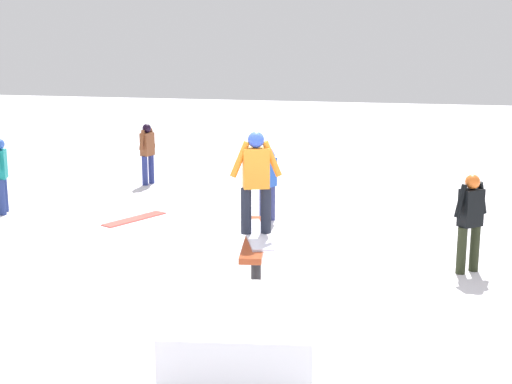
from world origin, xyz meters
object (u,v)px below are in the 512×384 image
Objects in this scene: bystander_black at (470,218)px; bystander_teal at (1,172)px; main_rider_on_rail at (256,185)px; rail_feature at (256,245)px; loose_snowboard_coral at (134,219)px; bystander_blue at (267,180)px; bystander_brown at (147,151)px.

bystander_black is 0.99× the size of bystander_teal.
main_rider_on_rail is 1.02× the size of bystander_black.
rail_feature is 3.33m from bystander_black.
bystander_black is 6.45m from loose_snowboard_coral.
bystander_blue is (3.94, 0.73, -0.73)m from main_rider_on_rail.
main_rider_on_rail reaches higher than bystander_brown.
loose_snowboard_coral is at bearing 22.62° from main_rider_on_rail.
main_rider_on_rail is at bearing -143.46° from bystander_blue.
bystander_teal is (3.31, 6.04, 0.15)m from rail_feature.
loose_snowboard_coral is (-3.26, -1.03, -0.81)m from bystander_brown.
bystander_teal is (3.31, 6.04, -0.69)m from main_rider_on_rail.
bystander_brown is at bearing 78.19° from bystander_blue.
bystander_black is (-2.26, -3.61, 0.03)m from bystander_blue.
bystander_brown is at bearing -49.79° from bystander_teal.
bystander_blue is at bearing 66.36° from bystander_brown.
bystander_blue is (3.94, 0.73, 0.11)m from rail_feature.
main_rider_on_rail is 6.92m from bystander_teal.
rail_feature is at bearing 0.00° from main_rider_on_rail.
bystander_teal reaches higher than loose_snowboard_coral.
rail_feature is at bearing -141.48° from bystander_teal.
bystander_black is 1.03× the size of bystander_brown.
bystander_teal reaches higher than bystander_blue.
loose_snowboard_coral is (1.77, 6.15, -0.83)m from bystander_black.
bystander_teal reaches higher than bystander_brown.
bystander_brown is (6.71, 4.30, 0.12)m from rail_feature.
bystander_blue is at bearing -10.36° from main_rider_on_rail.
bystander_black reaches higher than bystander_blue.
bystander_brown is (3.40, -1.73, -0.03)m from bystander_teal.
bystander_blue is at bearing 105.47° from bystander_black.
bystander_blue is 0.99× the size of bystander_brown.
main_rider_on_rail is 3.40m from bystander_black.
bystander_teal is (-0.63, 5.30, 0.04)m from bystander_blue.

